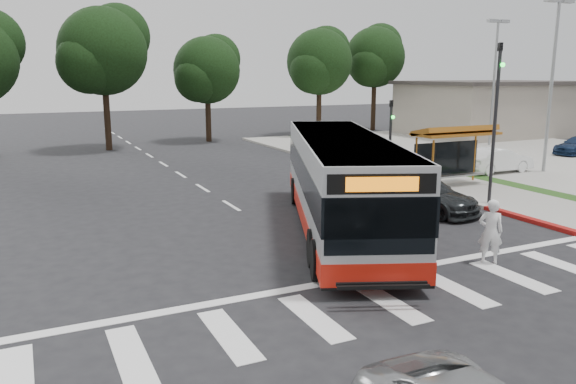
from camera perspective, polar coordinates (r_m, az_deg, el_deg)
ground at (r=17.81m, az=0.77°, el=-5.42°), size 140.00×140.00×0.00m
sidewalk_east at (r=30.18m, az=12.92°, el=1.60°), size 4.00×40.00×0.12m
curb_east at (r=28.99m, az=9.81°, el=1.35°), size 0.30×40.00×0.15m
curb_east_red at (r=21.81m, az=25.07°, el=-3.11°), size 0.32×6.00×0.15m
parking_lot at (r=39.95m, az=24.79°, el=3.26°), size 18.00×36.00×0.10m
commercial_building at (r=52.96m, az=19.96°, el=7.85°), size 14.00×10.00×4.40m
building_roof_cap at (r=52.87m, az=20.14°, el=10.39°), size 14.60×10.60×0.30m
crosswalk_ladder at (r=13.77m, az=10.15°, el=-10.92°), size 18.00×2.60×0.01m
bus_shelter at (r=27.54m, az=16.54°, el=5.27°), size 4.20×1.60×2.86m
traffic_signal_ne_tall at (r=23.98m, az=20.37°, el=7.77°), size 0.18×0.37×6.50m
traffic_signal_ne_short at (r=29.40m, az=10.39°, el=6.20°), size 0.18×0.37×4.00m
lot_light_front at (r=33.21m, az=25.37°, el=11.84°), size 1.90×0.35×9.01m
lot_light_mid at (r=44.38m, az=20.29°, el=11.98°), size 1.90×0.35×9.01m
tree_ne_a at (r=49.34m, az=3.25°, el=13.16°), size 6.16×5.74×9.30m
tree_ne_b at (r=54.70m, az=8.86°, el=13.47°), size 6.16×5.74×10.02m
tree_north_a at (r=41.73m, az=-18.20°, el=13.56°), size 6.60×6.15×10.17m
tree_north_b at (r=45.40m, az=-8.18°, el=12.25°), size 5.72×5.33×8.43m
transit_bus at (r=19.25m, az=5.39°, el=0.84°), size 7.30×12.66×3.25m
pedestrian at (r=16.90m, az=19.89°, el=-3.80°), size 0.82×0.77×1.87m
dark_sedan at (r=22.66m, az=13.67°, el=-0.23°), size 2.79×4.92×1.34m
parked_car_1 at (r=32.24m, az=20.54°, el=3.05°), size 4.01×1.44×1.32m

